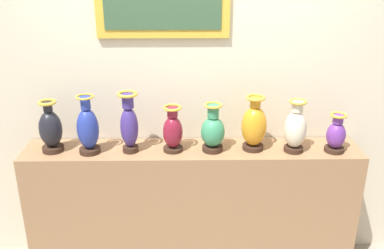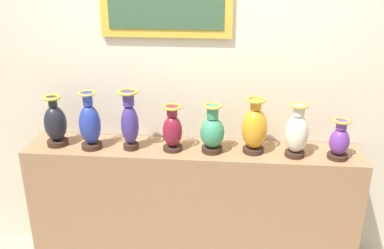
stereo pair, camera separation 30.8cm
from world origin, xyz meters
name	(u,v)px [view 2 (the right image)]	position (x,y,z in m)	size (l,w,h in m)	color
display_shelf	(192,208)	(0.00, 0.00, 0.52)	(2.49, 0.39, 1.03)	#99704C
back_wall	(195,72)	(0.00, 0.25, 1.55)	(3.86, 0.14, 3.07)	beige
vase_onyx	(55,124)	(-1.01, -0.02, 1.21)	(0.16, 0.16, 0.39)	#382319
vase_cobalt	(90,124)	(-0.74, -0.05, 1.22)	(0.15, 0.15, 0.43)	#382319
vase_indigo	(130,122)	(-0.45, -0.04, 1.25)	(0.15, 0.15, 0.45)	#382319
vase_burgundy	(172,130)	(-0.14, -0.03, 1.19)	(0.14, 0.14, 0.34)	#382319
vase_jade	(212,132)	(0.15, -0.04, 1.19)	(0.17, 0.17, 0.36)	#382319
vase_amber	(254,128)	(0.45, -0.02, 1.22)	(0.18, 0.18, 0.41)	#382319
vase_ivory	(297,133)	(0.74, -0.05, 1.21)	(0.16, 0.16, 0.39)	#382319
vase_violet	(339,141)	(1.03, -0.06, 1.16)	(0.14, 0.14, 0.29)	#382319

